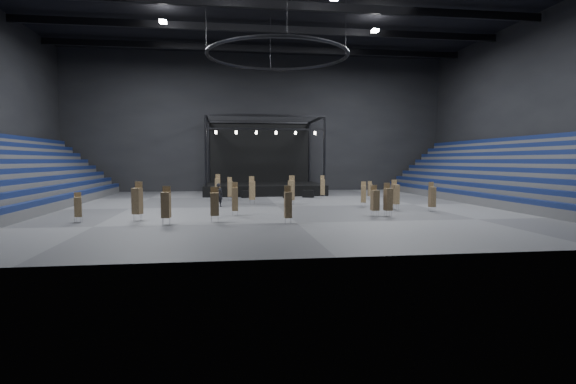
{
  "coord_description": "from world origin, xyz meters",
  "views": [
    {
      "loc": [
        -4.53,
        -38.87,
        4.0
      ],
      "look_at": [
        0.63,
        -2.0,
        1.4
      ],
      "focal_mm": 28.0,
      "sensor_mm": 36.0,
      "label": 1
    }
  ],
  "objects": [
    {
      "name": "chair_stack_6",
      "position": [
        7.09,
        -7.98,
        1.26
      ],
      "size": [
        0.58,
        0.58,
        2.41
      ],
      "rotation": [
        0.0,
        0.0,
        0.16
      ],
      "color": "silver",
      "rests_on": "floor"
    },
    {
      "name": "chair_stack_9",
      "position": [
        10.26,
        5.67,
        1.0
      ],
      "size": [
        0.43,
        0.43,
        1.9
      ],
      "rotation": [
        0.0,
        0.0,
        -0.06
      ],
      "color": "silver",
      "rests_on": "floor"
    },
    {
      "name": "chair_stack_11",
      "position": [
        -8.22,
        -10.16,
        1.27
      ],
      "size": [
        0.59,
        0.59,
        2.42
      ],
      "rotation": [
        0.0,
        0.0,
        -0.14
      ],
      "color": "silver",
      "rests_on": "floor"
    },
    {
      "name": "chair_stack_15",
      "position": [
        11.59,
        -5.61,
        1.2
      ],
      "size": [
        0.48,
        0.48,
        2.33
      ],
      "rotation": [
        0.0,
        0.0,
        0.11
      ],
      "color": "silver",
      "rests_on": "floor"
    },
    {
      "name": "stage",
      "position": [
        0.0,
        16.24,
        1.45
      ],
      "size": [
        14.0,
        10.0,
        9.2
      ],
      "color": "black",
      "rests_on": "floor"
    },
    {
      "name": "flight_case_right",
      "position": [
        4.4,
        9.01,
        0.4
      ],
      "size": [
        1.34,
        1.04,
        0.8
      ],
      "primitive_type": "cube",
      "rotation": [
        0.0,
        0.0,
        -0.43
      ],
      "color": "black",
      "rests_on": "floor"
    },
    {
      "name": "chair_stack_0",
      "position": [
        7.39,
        -1.21,
        1.14
      ],
      "size": [
        0.54,
        0.54,
        2.19
      ],
      "rotation": [
        0.0,
        0.0,
        -0.28
      ],
      "color": "silver",
      "rests_on": "floor"
    },
    {
      "name": "wall_front",
      "position": [
        0.0,
        -21.0,
        9.0
      ],
      "size": [
        50.0,
        0.2,
        18.0
      ],
      "primitive_type": "cube",
      "color": "black",
      "rests_on": "ground"
    },
    {
      "name": "chair_stack_7",
      "position": [
        -5.3,
        6.59,
        1.36
      ],
      "size": [
        0.54,
        0.54,
        2.66
      ],
      "rotation": [
        0.0,
        0.0,
        -0.11
      ],
      "color": "silver",
      "rests_on": "floor"
    },
    {
      "name": "man_center",
      "position": [
        -5.13,
        0.49,
        1.03
      ],
      "size": [
        0.86,
        0.7,
        2.06
      ],
      "primitive_type": "imported",
      "rotation": [
        0.0,
        0.0,
        2.83
      ],
      "color": "black",
      "rests_on": "floor"
    },
    {
      "name": "chair_stack_1",
      "position": [
        -3.85,
        -6.16,
        1.25
      ],
      "size": [
        0.44,
        0.44,
        2.45
      ],
      "rotation": [
        0.0,
        0.0,
        0.01
      ],
      "color": "silver",
      "rests_on": "floor"
    },
    {
      "name": "chair_stack_2",
      "position": [
        -10.34,
        -8.08,
        1.37
      ],
      "size": [
        0.71,
        0.71,
        2.62
      ],
      "rotation": [
        0.0,
        0.0,
        -0.36
      ],
      "color": "silver",
      "rests_on": "floor"
    },
    {
      "name": "crew_member",
      "position": [
        1.53,
        1.99,
        0.82
      ],
      "size": [
        0.67,
        0.83,
        1.64
      ],
      "primitive_type": "imported",
      "rotation": [
        0.0,
        0.0,
        1.51
      ],
      "color": "black",
      "rests_on": "floor"
    },
    {
      "name": "chair_stack_13",
      "position": [
        9.3,
        -3.71,
        1.28
      ],
      "size": [
        0.61,
        0.61,
        2.44
      ],
      "rotation": [
        0.0,
        0.0,
        0.2
      ],
      "color": "silver",
      "rests_on": "floor"
    },
    {
      "name": "chair_stack_5",
      "position": [
        -4.07,
        6.54,
        1.22
      ],
      "size": [
        0.54,
        0.54,
        2.35
      ],
      "rotation": [
        0.0,
        0.0,
        0.19
      ],
      "color": "silver",
      "rests_on": "floor"
    },
    {
      "name": "chair_stack_10",
      "position": [
        -14.0,
        -8.38,
        1.05
      ],
      "size": [
        0.55,
        0.55,
        1.96
      ],
      "rotation": [
        0.0,
        0.0,
        0.27
      ],
      "color": "silver",
      "rests_on": "floor"
    },
    {
      "name": "roof_girders",
      "position": [
        0.0,
        -0.0,
        17.2
      ],
      "size": [
        49.0,
        30.35,
        0.7
      ],
      "color": "black",
      "rests_on": "ceiling"
    },
    {
      "name": "flight_case_mid",
      "position": [
        2.17,
        8.8,
        0.38
      ],
      "size": [
        1.15,
        0.6,
        0.75
      ],
      "primitive_type": "cube",
      "rotation": [
        0.0,
        0.0,
        0.03
      ],
      "color": "black",
      "rests_on": "floor"
    },
    {
      "name": "chair_stack_4",
      "position": [
        5.77,
        8.01,
        1.24
      ],
      "size": [
        0.46,
        0.46,
        2.44
      ],
      "rotation": [
        0.0,
        0.0,
        -0.07
      ],
      "color": "silver",
      "rests_on": "floor"
    },
    {
      "name": "wall_right",
      "position": [
        25.0,
        0.0,
        9.0
      ],
      "size": [
        0.2,
        42.0,
        18.0
      ],
      "primitive_type": "cube",
      "color": "black",
      "rests_on": "ground"
    },
    {
      "name": "truss_ring",
      "position": [
        -0.0,
        0.0,
        13.0
      ],
      "size": [
        12.3,
        12.3,
        5.15
      ],
      "color": "black",
      "rests_on": "ceiling"
    },
    {
      "name": "chair_stack_3",
      "position": [
        6.13,
        -7.87,
        1.19
      ],
      "size": [
        0.57,
        0.57,
        2.24
      ],
      "rotation": [
        0.0,
        0.0,
        0.14
      ],
      "color": "silver",
      "rests_on": "floor"
    },
    {
      "name": "flight_case_left",
      "position": [
        -2.26,
        9.7,
        0.39
      ],
      "size": [
        1.3,
        1.02,
        0.78
      ],
      "primitive_type": "cube",
      "rotation": [
        0.0,
        0.0,
        0.43
      ],
      "color": "black",
      "rests_on": "floor"
    },
    {
      "name": "bleachers_right",
      "position": [
        22.94,
        0.0,
        1.73
      ],
      "size": [
        7.2,
        40.0,
        6.4
      ],
      "color": "#454547",
      "rests_on": "floor"
    },
    {
      "name": "wall_back",
      "position": [
        0.0,
        21.0,
        9.0
      ],
      "size": [
        50.0,
        0.2,
        18.0
      ],
      "primitive_type": "cube",
      "color": "black",
      "rests_on": "ground"
    },
    {
      "name": "chair_stack_8",
      "position": [
        -2.09,
        2.47,
        1.32
      ],
      "size": [
        0.56,
        0.56,
        2.57
      ],
      "rotation": [
        0.0,
        0.0,
        0.13
      ],
      "color": "silver",
      "rests_on": "floor"
    },
    {
      "name": "chair_stack_14",
      "position": [
        -5.23,
        -9.54,
        1.23
      ],
      "size": [
        0.55,
        0.55,
        2.29
      ],
      "rotation": [
        0.0,
        0.0,
        0.02
      ],
      "color": "silver",
      "rests_on": "floor"
    },
    {
      "name": "chair_stack_16",
      "position": [
        1.37,
        1.11,
        1.38
      ],
      "size": [
        0.68,
        0.68,
        2.67
      ],
      "rotation": [
        0.0,
        0.0,
        -0.39
      ],
      "color": "silver",
      "rests_on": "floor"
    },
    {
      "name": "floor",
      "position": [
        0.0,
        0.0,
        0.0
      ],
      "size": [
        50.0,
        50.0,
        0.0
      ],
      "primitive_type": "plane",
      "color": "#4D4D50",
      "rests_on": "ground"
    },
    {
      "name": "chair_stack_12",
      "position": [
        -0.59,
        -10.74,
        1.23
      ],
      "size": [
        0.47,
        0.47,
        2.41
      ],
      "rotation": [
        0.0,
        0.0,
        0.06
      ],
      "color": "silver",
      "rests_on": "floor"
    }
  ]
}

